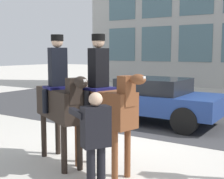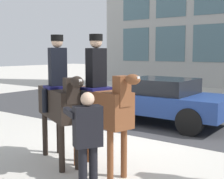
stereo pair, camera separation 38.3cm
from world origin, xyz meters
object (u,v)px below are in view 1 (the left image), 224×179
object	(u,v)px
mounted_horse_lead	(60,100)
mounted_horse_companion	(102,103)
pedestrian_bystander	(95,138)
street_car_near_lane	(156,99)

from	to	relation	value
mounted_horse_lead	mounted_horse_companion	world-z (taller)	mounted_horse_lead
pedestrian_bystander	mounted_horse_lead	bearing A→B (deg)	-0.41
pedestrian_bystander	street_car_near_lane	bearing A→B (deg)	-43.31
street_car_near_lane	mounted_horse_lead	bearing A→B (deg)	-90.48
mounted_horse_lead	street_car_near_lane	size ratio (longest dim) A/B	0.64
mounted_horse_lead	pedestrian_bystander	size ratio (longest dim) A/B	1.56
mounted_horse_companion	street_car_near_lane	world-z (taller)	mounted_horse_companion
mounted_horse_companion	street_car_near_lane	distance (m)	4.34
mounted_horse_companion	pedestrian_bystander	distance (m)	1.18
street_car_near_lane	mounted_horse_companion	bearing A→B (deg)	-78.09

